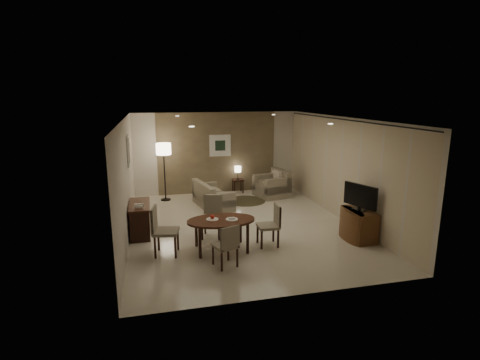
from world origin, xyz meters
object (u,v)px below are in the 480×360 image
object	(u,v)px
chair_left	(166,231)
floor_lamp	(165,172)
console_desk	(140,219)
dining_table	(221,235)
chair_near	(225,245)
sofa	(213,195)
chair_right	(268,225)
armchair	(272,183)
side_table	(238,186)
chair_far	(212,217)
tv_cabinet	(359,225)

from	to	relation	value
chair_left	floor_lamp	bearing A→B (deg)	9.01
console_desk	dining_table	distance (m)	2.18
chair_near	sofa	world-z (taller)	chair_near
chair_right	armchair	bearing A→B (deg)	162.72
chair_right	armchair	xyz separation A→B (m)	(1.36, 3.87, -0.03)
chair_near	chair_right	xyz separation A→B (m)	(1.11, 0.78, 0.03)
chair_left	side_table	size ratio (longest dim) A/B	2.22
chair_near	side_table	bearing A→B (deg)	-124.44
sofa	dining_table	bearing A→B (deg)	161.40
console_desk	chair_far	distance (m)	1.73
chair_far	chair_right	xyz separation A→B (m)	(1.12, -0.77, -0.02)
floor_lamp	side_table	bearing A→B (deg)	8.95
chair_near	sofa	bearing A→B (deg)	-114.98
console_desk	chair_right	world-z (taller)	chair_right
dining_table	sofa	bearing A→B (deg)	83.54
chair_right	sofa	bearing A→B (deg)	-165.85
console_desk	chair_right	size ratio (longest dim) A/B	1.30
tv_cabinet	sofa	bearing A→B (deg)	130.35
console_desk	tv_cabinet	world-z (taller)	console_desk
dining_table	side_table	bearing A→B (deg)	72.64
chair_right	armchair	world-z (taller)	chair_right
chair_far	sofa	distance (m)	2.46
chair_far	side_table	size ratio (longest dim) A/B	2.10
console_desk	sofa	bearing A→B (deg)	41.49
console_desk	armchair	size ratio (longest dim) A/B	1.23
chair_near	armchair	world-z (taller)	armchair
console_desk	dining_table	world-z (taller)	console_desk
console_desk	tv_cabinet	distance (m)	5.11
chair_far	chair_right	size ratio (longest dim) A/B	1.05
chair_near	side_table	size ratio (longest dim) A/B	1.87
console_desk	tv_cabinet	size ratio (longest dim) A/B	1.33
side_table	console_desk	bearing A→B (deg)	-134.07
chair_near	floor_lamp	xyz separation A→B (m)	(-0.92, 5.01, 0.47)
chair_left	chair_right	bearing A→B (deg)	-79.96
dining_table	chair_right	distance (m)	1.05
tv_cabinet	sofa	size ratio (longest dim) A/B	0.57
chair_far	console_desk	bearing A→B (deg)	178.41
sofa	floor_lamp	world-z (taller)	floor_lamp
tv_cabinet	chair_right	world-z (taller)	chair_right
chair_left	armchair	bearing A→B (deg)	-31.71
dining_table	chair_far	distance (m)	0.80
tv_cabinet	console_desk	bearing A→B (deg)	162.95
console_desk	tv_cabinet	xyz separation A→B (m)	(4.89, -1.50, -0.03)
tv_cabinet	chair_right	xyz separation A→B (m)	(-2.15, 0.14, 0.11)
tv_cabinet	floor_lamp	world-z (taller)	floor_lamp
console_desk	dining_table	xyz separation A→B (m)	(1.70, -1.37, -0.04)
chair_far	sofa	bearing A→B (deg)	98.04
side_table	tv_cabinet	bearing A→B (deg)	-69.84
chair_far	sofa	world-z (taller)	chair_far
floor_lamp	sofa	bearing A→B (deg)	-37.58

